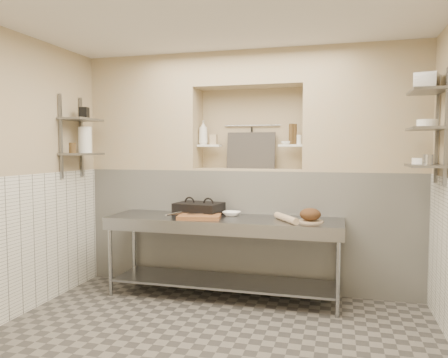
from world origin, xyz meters
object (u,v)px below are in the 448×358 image
(rolling_pin, at_px, (286,218))
(bowl_alcove, at_px, (286,143))
(prep_table, at_px, (223,241))
(panini_press, at_px, (199,209))
(cutting_board, at_px, (199,217))
(jug_left, at_px, (85,140))
(bottle_soap, at_px, (203,133))
(mixing_bowl, at_px, (232,214))
(bread_loaf, at_px, (310,214))

(rolling_pin, height_order, bowl_alcove, bowl_alcove)
(prep_table, distance_m, panini_press, 0.48)
(cutting_board, bearing_deg, jug_left, 177.87)
(cutting_board, relative_size, bottle_soap, 1.52)
(jug_left, bearing_deg, prep_table, 2.20)
(mixing_bowl, relative_size, bottle_soap, 0.68)
(bowl_alcove, bearing_deg, bottle_soap, 179.30)
(prep_table, bearing_deg, rolling_pin, -6.01)
(prep_table, xyz_separation_m, cutting_board, (-0.24, -0.12, 0.28))
(rolling_pin, xyz_separation_m, bottle_soap, (-1.11, 0.65, 0.93))
(prep_table, relative_size, mixing_bowl, 12.82)
(bread_loaf, relative_size, jug_left, 0.71)
(rolling_pin, bearing_deg, mixing_bowl, 160.28)
(rolling_pin, bearing_deg, bowl_alcove, 97.64)
(bottle_soap, xyz_separation_m, bowl_alcove, (1.03, -0.01, -0.13))
(bread_loaf, bearing_deg, bowl_alcove, 118.57)
(bread_loaf, height_order, jug_left, jug_left)
(prep_table, distance_m, bread_loaf, 1.01)
(cutting_board, distance_m, rolling_pin, 0.94)
(prep_table, bearing_deg, bread_loaf, -2.68)
(bottle_soap, bearing_deg, cutting_board, -75.95)
(panini_press, height_order, cutting_board, panini_press)
(mixing_bowl, height_order, jug_left, jug_left)
(rolling_pin, distance_m, bowl_alcove, 1.02)
(rolling_pin, xyz_separation_m, bread_loaf, (0.25, 0.03, 0.05))
(bowl_alcove, distance_m, jug_left, 2.37)
(rolling_pin, distance_m, bottle_soap, 1.59)
(rolling_pin, relative_size, jug_left, 1.52)
(bottle_soap, bearing_deg, bread_loaf, -24.54)
(panini_press, xyz_separation_m, jug_left, (-1.34, -0.20, 0.80))
(mixing_bowl, height_order, bottle_soap, bottle_soap)
(jug_left, bearing_deg, rolling_pin, -0.25)
(panini_press, distance_m, mixing_bowl, 0.39)
(panini_press, distance_m, jug_left, 1.57)
(panini_press, distance_m, bread_loaf, 1.29)
(bread_loaf, distance_m, bowl_alcove, 1.02)
(prep_table, height_order, rolling_pin, rolling_pin)
(bread_loaf, bearing_deg, bottle_soap, 155.46)
(prep_table, relative_size, bowl_alcove, 21.39)
(bottle_soap, relative_size, bowl_alcove, 2.47)
(bowl_alcove, bearing_deg, panini_press, -155.82)
(bottle_soap, height_order, jug_left, bottle_soap)
(mixing_bowl, height_order, bowl_alcove, bowl_alcove)
(panini_press, relative_size, jug_left, 1.83)
(mixing_bowl, bearing_deg, bowl_alcove, 35.99)
(bread_loaf, xyz_separation_m, jug_left, (-2.62, -0.02, 0.78))
(mixing_bowl, distance_m, bottle_soap, 1.13)
(panini_press, relative_size, bread_loaf, 2.56)
(bread_loaf, bearing_deg, jug_left, -179.58)
(panini_press, height_order, bread_loaf, bread_loaf)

